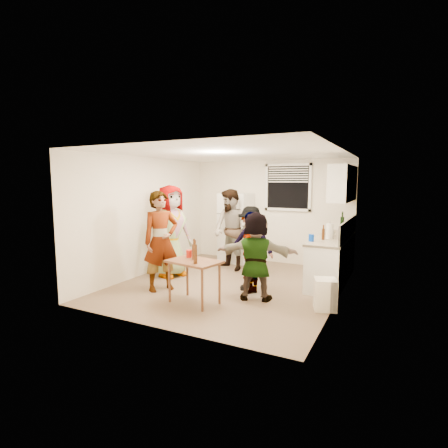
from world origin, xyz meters
The scene contains 23 objects.
room centered at (0.00, 0.00, 0.00)m, with size 4.00×4.50×2.50m, color white, non-canonical shape.
window centered at (0.45, 2.21, 1.85)m, with size 1.12×0.10×1.06m, color white, non-canonical shape.
refrigerator centered at (-0.75, 1.88, 0.85)m, with size 0.70×0.70×1.70m, color white.
counter_lower centered at (1.70, 1.15, 0.43)m, with size 0.60×2.20×0.86m, color white.
countertop centered at (1.70, 1.15, 0.88)m, with size 0.64×2.22×0.04m, color #B9AA92.
backsplash centered at (1.99, 1.15, 1.08)m, with size 0.03×2.20×0.36m, color #B1ACA2.
upper_cabinets centered at (1.83, 1.35, 1.95)m, with size 0.34×1.60×0.70m, color white.
kettle centered at (1.65, 1.23, 0.90)m, with size 0.22×0.18×0.18m, color silver, non-canonical shape.
paper_towel centered at (1.68, 0.92, 0.90)m, with size 0.13×0.13×0.28m, color white.
wine_bottle centered at (1.75, 1.99, 0.90)m, with size 0.08×0.08×0.32m, color black.
beer_bottle_counter centered at (1.60, 0.71, 0.90)m, with size 0.05×0.05×0.21m, color #47230C.
blue_cup centered at (1.44, 0.44, 0.90)m, with size 0.10×0.10×0.13m, color #073CCA.
picture_frame centered at (1.92, 1.57, 0.98)m, with size 0.02×0.20×0.17m, color #EAC15F.
trash_bin centered at (1.90, -0.51, 0.25)m, with size 0.33×0.33×0.49m, color white.
serving_table centered at (-0.08, -1.17, 0.00)m, with size 0.84×0.56×0.71m, color brown, non-canonical shape.
beer_bottle_table centered at (-0.12, -1.10, 0.71)m, with size 0.07×0.07×0.26m, color #47230C.
red_cup centered at (-0.28, -1.01, 0.71)m, with size 0.10×0.10×0.13m, color red.
guest_grey centered at (-1.39, 0.02, 0.00)m, with size 0.94×1.92×0.61m, color gray.
guest_stripe centered at (-0.99, -0.84, 0.00)m, with size 0.67×1.82×0.44m, color #141933.
guest_back_left centered at (-0.51, 1.08, 0.00)m, with size 0.89×1.82×0.69m, color brown.
guest_back_right centered at (0.18, 0.58, 0.00)m, with size 0.96×1.49×0.55m, color #404146.
guest_black centered at (0.50, -0.17, 0.00)m, with size 0.85×1.45×0.35m, color black.
guest_orange centered at (0.75, -0.56, 0.00)m, with size 1.39×1.50×0.44m, color #EB815D.
Camera 1 is at (2.86, -5.91, 2.00)m, focal length 28.00 mm.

